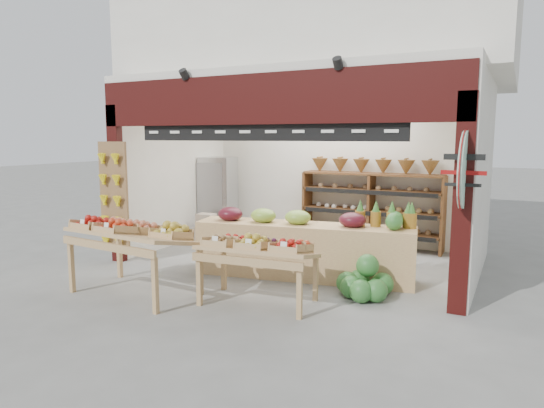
{
  "coord_description": "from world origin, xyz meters",
  "views": [
    {
      "loc": [
        3.34,
        -7.11,
        2.13
      ],
      "look_at": [
        -0.22,
        -0.2,
        1.05
      ],
      "focal_mm": 32.0,
      "sensor_mm": 36.0,
      "label": 1
    }
  ],
  "objects_px": {
    "back_shelving": "(371,190)",
    "mid_counter": "(303,248)",
    "display_table_left": "(129,232)",
    "refrigerator": "(218,197)",
    "watermelon_pile": "(363,283)",
    "display_table_right": "(258,248)",
    "cardboard_stack": "(216,233)"
  },
  "relations": [
    {
      "from": "back_shelving",
      "to": "display_table_right",
      "type": "xyz_separation_m",
      "value": [
        -0.38,
        -3.82,
        -0.38
      ]
    },
    {
      "from": "back_shelving",
      "to": "display_table_left",
      "type": "relative_size",
      "value": 1.54
    },
    {
      "from": "watermelon_pile",
      "to": "back_shelving",
      "type": "bearing_deg",
      "value": 104.25
    },
    {
      "from": "mid_counter",
      "to": "cardboard_stack",
      "type": "bearing_deg",
      "value": 151.29
    },
    {
      "from": "back_shelving",
      "to": "display_table_right",
      "type": "bearing_deg",
      "value": -95.72
    },
    {
      "from": "display_table_left",
      "to": "display_table_right",
      "type": "relative_size",
      "value": 1.15
    },
    {
      "from": "refrigerator",
      "to": "display_table_right",
      "type": "xyz_separation_m",
      "value": [
        2.82,
        -3.36,
        -0.12
      ]
    },
    {
      "from": "refrigerator",
      "to": "mid_counter",
      "type": "bearing_deg",
      "value": -45.39
    },
    {
      "from": "mid_counter",
      "to": "display_table_left",
      "type": "xyz_separation_m",
      "value": [
        -1.83,
        -1.73,
        0.38
      ]
    },
    {
      "from": "cardboard_stack",
      "to": "display_table_left",
      "type": "relative_size",
      "value": 0.54
    },
    {
      "from": "refrigerator",
      "to": "mid_counter",
      "type": "xyz_separation_m",
      "value": [
        2.87,
        -2.03,
        -0.4
      ]
    },
    {
      "from": "back_shelving",
      "to": "display_table_right",
      "type": "height_order",
      "value": "back_shelving"
    },
    {
      "from": "cardboard_stack",
      "to": "display_table_right",
      "type": "relative_size",
      "value": 0.62
    },
    {
      "from": "refrigerator",
      "to": "back_shelving",
      "type": "bearing_deg",
      "value": -2.03
    },
    {
      "from": "refrigerator",
      "to": "display_table_left",
      "type": "bearing_deg",
      "value": -84.68
    },
    {
      "from": "watermelon_pile",
      "to": "display_table_left",
      "type": "bearing_deg",
      "value": -156.99
    },
    {
      "from": "mid_counter",
      "to": "display_table_right",
      "type": "relative_size",
      "value": 2.19
    },
    {
      "from": "display_table_left",
      "to": "display_table_right",
      "type": "bearing_deg",
      "value": 12.46
    },
    {
      "from": "back_shelving",
      "to": "display_table_left",
      "type": "bearing_deg",
      "value": -117.24
    },
    {
      "from": "back_shelving",
      "to": "cardboard_stack",
      "type": "xyz_separation_m",
      "value": [
        -2.84,
        -1.11,
        -0.89
      ]
    },
    {
      "from": "watermelon_pile",
      "to": "cardboard_stack",
      "type": "bearing_deg",
      "value": 152.68
    },
    {
      "from": "mid_counter",
      "to": "refrigerator",
      "type": "bearing_deg",
      "value": 144.71
    },
    {
      "from": "refrigerator",
      "to": "watermelon_pile",
      "type": "bearing_deg",
      "value": -42.53
    },
    {
      "from": "watermelon_pile",
      "to": "mid_counter",
      "type": "bearing_deg",
      "value": 156.01
    },
    {
      "from": "back_shelving",
      "to": "mid_counter",
      "type": "relative_size",
      "value": 0.81
    },
    {
      "from": "display_table_left",
      "to": "watermelon_pile",
      "type": "relative_size",
      "value": 2.37
    },
    {
      "from": "back_shelving",
      "to": "display_table_left",
      "type": "distance_m",
      "value": 4.75
    },
    {
      "from": "refrigerator",
      "to": "mid_counter",
      "type": "distance_m",
      "value": 3.54
    },
    {
      "from": "back_shelving",
      "to": "watermelon_pile",
      "type": "distance_m",
      "value": 3.2
    },
    {
      "from": "mid_counter",
      "to": "display_table_left",
      "type": "bearing_deg",
      "value": -136.7
    },
    {
      "from": "display_table_right",
      "to": "display_table_left",
      "type": "bearing_deg",
      "value": -167.54
    },
    {
      "from": "display_table_left",
      "to": "cardboard_stack",
      "type": "bearing_deg",
      "value": 102.24
    }
  ]
}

